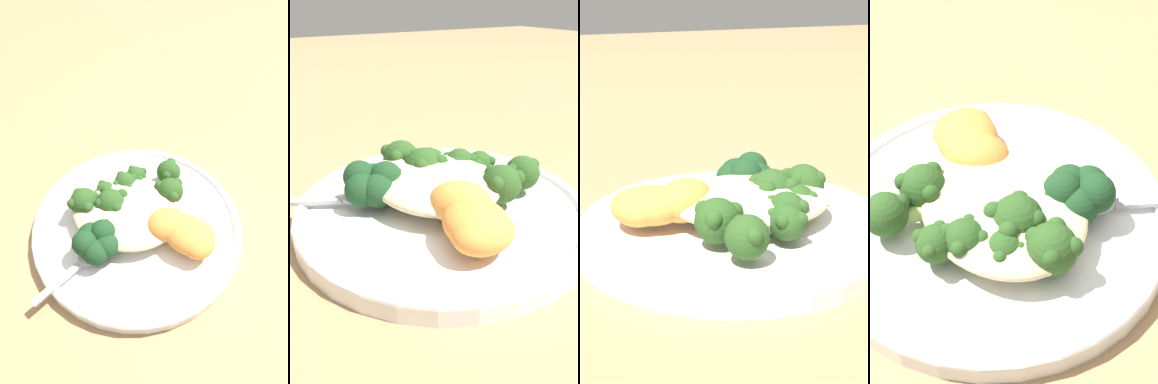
{
  "view_description": "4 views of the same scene",
  "coord_description": "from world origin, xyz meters",
  "views": [
    {
      "loc": [
        0.08,
        -0.23,
        0.38
      ],
      "look_at": [
        0.0,
        0.02,
        0.06
      ],
      "focal_mm": 28.0,
      "sensor_mm": 36.0,
      "label": 1
    },
    {
      "loc": [
        0.28,
        -0.18,
        0.21
      ],
      "look_at": [
        0.01,
        -0.01,
        0.04
      ],
      "focal_mm": 35.0,
      "sensor_mm": 36.0,
      "label": 2
    },
    {
      "loc": [
        0.21,
        0.52,
        0.24
      ],
      "look_at": [
        0.02,
        0.02,
        0.06
      ],
      "focal_mm": 60.0,
      "sensor_mm": 36.0,
      "label": 3
    },
    {
      "loc": [
        -0.33,
        0.18,
        0.42
      ],
      "look_at": [
        -0.01,
        -0.01,
        0.04
      ],
      "focal_mm": 60.0,
      "sensor_mm": 36.0,
      "label": 4
    }
  ],
  "objects": [
    {
      "name": "broccoli_stalk_0",
      "position": [
        0.03,
        0.04,
        0.04
      ],
      "size": [
        0.06,
        0.1,
        0.04
      ],
      "rotation": [
        0.0,
        0.0,
        1.2
      ],
      "color": "#9EBC66",
      "rests_on": "plate"
    },
    {
      "name": "broccoli_stalk_4",
      "position": [
        -0.04,
        0.02,
        0.04
      ],
      "size": [
        0.1,
        0.06,
        0.03
      ],
      "rotation": [
        0.0,
        0.0,
        2.74
      ],
      "color": "#9EBC66",
      "rests_on": "plate"
    },
    {
      "name": "broccoli_stalk_1",
      "position": [
        0.02,
        0.06,
        0.04
      ],
      "size": [
        0.04,
        0.13,
        0.04
      ],
      "rotation": [
        0.0,
        0.0,
        1.46
      ],
      "color": "#9EBC66",
      "rests_on": "plate"
    },
    {
      "name": "plate",
      "position": [
        0.0,
        0.0,
        0.01
      ],
      "size": [
        0.3,
        0.3,
        0.02
      ],
      "color": "white",
      "rests_on": "ground_plane"
    },
    {
      "name": "broccoli_stalk_3",
      "position": [
        -0.02,
        0.03,
        0.04
      ],
      "size": [
        0.08,
        0.09,
        0.04
      ],
      "rotation": [
        0.0,
        0.0,
        2.3
      ],
      "color": "#9EBC66",
      "rests_on": "plate"
    },
    {
      "name": "broccoli_stalk_5",
      "position": [
        -0.04,
        0.0,
        0.04
      ],
      "size": [
        0.09,
        0.04,
        0.04
      ],
      "rotation": [
        0.0,
        0.0,
        2.94
      ],
      "color": "#9EBC66",
      "rests_on": "plate"
    },
    {
      "name": "broccoli_stalk_6",
      "position": [
        -0.06,
        -0.01,
        0.04
      ],
      "size": [
        0.11,
        0.04,
        0.04
      ],
      "rotation": [
        0.0,
        0.0,
        3.15
      ],
      "color": "#9EBC66",
      "rests_on": "plate"
    },
    {
      "name": "sweet_potato_chunk_1",
      "position": [
        0.05,
        -0.01,
        0.04
      ],
      "size": [
        0.08,
        0.07,
        0.04
      ],
      "primitive_type": "ellipsoid",
      "rotation": [
        0.0,
        0.0,
        0.61
      ],
      "color": "orange",
      "rests_on": "plate"
    },
    {
      "name": "sweet_potato_chunk_2",
      "position": [
        0.09,
        -0.02,
        0.04
      ],
      "size": [
        0.05,
        0.06,
        0.03
      ],
      "primitive_type": "ellipsoid",
      "rotation": [
        0.0,
        0.0,
        1.69
      ],
      "color": "orange",
      "rests_on": "plate"
    },
    {
      "name": "sweet_potato_chunk_0",
      "position": [
        0.08,
        -0.02,
        0.04
      ],
      "size": [
        0.09,
        0.08,
        0.03
      ],
      "primitive_type": "ellipsoid",
      "rotation": [
        0.0,
        0.0,
        2.8
      ],
      "color": "orange",
      "rests_on": "plate"
    },
    {
      "name": "ground_plane",
      "position": [
        0.0,
        0.0,
        0.0
      ],
      "size": [
        4.0,
        4.0,
        0.0
      ],
      "primitive_type": "plane",
      "color": "#9E7A51"
    },
    {
      "name": "kale_tuft",
      "position": [
        -0.04,
        -0.06,
        0.04
      ],
      "size": [
        0.06,
        0.06,
        0.04
      ],
      "color": "#193D1E",
      "rests_on": "plate"
    },
    {
      "name": "quinoa_mound",
      "position": [
        -0.02,
        0.0,
        0.04
      ],
      "size": [
        0.15,
        0.13,
        0.03
      ],
      "primitive_type": "ellipsoid",
      "color": "beige",
      "rests_on": "plate"
    },
    {
      "name": "broccoli_stalk_7",
      "position": [
        -0.02,
        -0.03,
        0.03
      ],
      "size": [
        0.09,
        0.06,
        0.03
      ],
      "rotation": [
        0.0,
        0.0,
        3.62
      ],
      "color": "#9EBC66",
      "rests_on": "plate"
    },
    {
      "name": "spoon",
      "position": [
        -0.04,
        -0.08,
        0.03
      ],
      "size": [
        0.07,
        0.11,
        0.01
      ],
      "rotation": [
        0.0,
        0.0,
        4.24
      ],
      "color": "#A3A3A8",
      "rests_on": "plate"
    },
    {
      "name": "broccoli_stalk_2",
      "position": [
        -0.01,
        0.05,
        0.04
      ],
      "size": [
        0.06,
        0.1,
        0.03
      ],
      "rotation": [
        0.0,
        0.0,
        2.03
      ],
      "color": "#9EBC66",
      "rests_on": "plate"
    }
  ]
}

